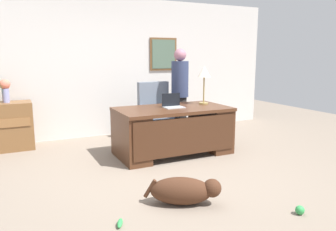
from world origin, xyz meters
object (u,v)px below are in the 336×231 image
(vase_with_flowers, at_px, (5,89))
(dog_toy_bone, at_px, (120,223))
(armchair, at_px, (157,115))
(laptop, at_px, (173,104))
(person_standing, at_px, (180,93))
(dog_lying, at_px, (184,191))
(dog_toy_ball, at_px, (300,210))
(desk, at_px, (173,129))
(desk_lamp, at_px, (204,74))

(vase_with_flowers, height_order, dog_toy_bone, vase_with_flowers)
(armchair, relative_size, laptop, 3.43)
(person_standing, bearing_deg, dog_lying, -116.70)
(laptop, distance_m, dog_toy_bone, 2.55)
(dog_lying, xyz_separation_m, dog_toy_ball, (0.95, -0.72, -0.11))
(laptop, bearing_deg, desk, -98.48)
(person_standing, height_order, desk_lamp, person_standing)
(person_standing, height_order, dog_lying, person_standing)
(person_standing, xyz_separation_m, dog_lying, (-1.27, -2.52, -0.73))
(desk_lamp, bearing_deg, desk, -166.57)
(dog_toy_ball, height_order, dog_toy_bone, dog_toy_ball)
(armchair, distance_m, person_standing, 0.60)
(desk, xyz_separation_m, armchair, (0.11, 0.92, 0.07))
(dog_lying, distance_m, dog_toy_bone, 0.80)
(dog_lying, relative_size, laptop, 2.39)
(person_standing, height_order, laptop, person_standing)
(dog_lying, xyz_separation_m, desk_lamp, (1.39, 1.87, 1.12))
(laptop, distance_m, dog_toy_ball, 2.61)
(dog_toy_bone, bearing_deg, person_standing, 52.52)
(desk_lamp, xyz_separation_m, vase_with_flowers, (-3.07, 1.29, -0.23))
(dog_lying, relative_size, desk_lamp, 1.18)
(armchair, bearing_deg, person_standing, -13.91)
(desk_lamp, distance_m, dog_toy_bone, 3.20)
(desk, height_order, dog_toy_ball, desk)
(vase_with_flowers, bearing_deg, person_standing, -12.13)
(person_standing, bearing_deg, laptop, -125.03)
(armchair, relative_size, desk_lamp, 1.70)
(armchair, height_order, dog_lying, armchair)
(desk_lamp, relative_size, dog_toy_bone, 3.87)
(desk, xyz_separation_m, desk_lamp, (0.66, 0.16, 0.86))
(person_standing, relative_size, desk_lamp, 2.65)
(person_standing, xyz_separation_m, laptop, (-0.53, -0.76, -0.07))
(dog_toy_bone, bearing_deg, vase_with_flowers, 105.47)
(person_standing, relative_size, dog_toy_bone, 10.25)
(armchair, distance_m, dog_lying, 2.78)
(armchair, distance_m, desk_lamp, 1.23)
(desk, xyz_separation_m, laptop, (0.01, 0.05, 0.40))
(person_standing, distance_m, dog_toy_bone, 3.46)
(desk_lamp, bearing_deg, vase_with_flowers, 157.24)
(person_standing, xyz_separation_m, dog_toy_bone, (-2.04, -2.66, -0.86))
(dog_lying, bearing_deg, laptop, 67.35)
(vase_with_flowers, distance_m, dog_toy_ball, 4.79)
(dog_lying, xyz_separation_m, vase_with_flowers, (-1.69, 3.16, 0.89))
(desk_lamp, xyz_separation_m, dog_toy_bone, (-2.16, -2.01, -1.25))
(laptop, xyz_separation_m, vase_with_flowers, (-2.42, 1.40, 0.23))
(desk, relative_size, dog_toy_bone, 10.83)
(laptop, relative_size, desk_lamp, 0.50)
(desk, bearing_deg, person_standing, 56.34)
(desk, xyz_separation_m, vase_with_flowers, (-2.41, 1.45, 0.63))
(laptop, relative_size, dog_toy_ball, 3.43)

